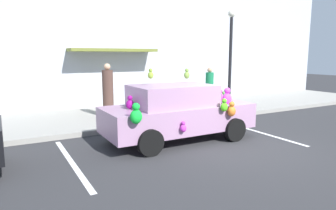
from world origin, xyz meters
TOP-DOWN VIEW (x-y plane):
  - ground_plane at (0.00, 0.00)m, footprint 60.00×60.00m
  - sidewalk at (0.00, 5.00)m, footprint 24.00×4.00m
  - storefront_building at (-0.01, 7.14)m, footprint 24.00×1.25m
  - parking_stripe_front at (1.65, 1.00)m, footprint 0.12×3.60m
  - parking_stripe_rear at (-3.95, 1.00)m, footprint 0.12×3.60m
  - plush_covered_car at (-1.00, 1.39)m, footprint 4.14×2.02m
  - teddy_bear_on_sidewalk at (1.29, 3.69)m, footprint 0.42×0.35m
  - street_lamp_post at (2.63, 3.50)m, footprint 0.28×0.28m
  - pedestrian_near_shopfront at (-1.86, 4.76)m, footprint 0.39×0.39m
  - pedestrian_walking_past at (3.12, 5.43)m, footprint 0.36×0.36m

SIDE VIEW (x-z plane):
  - ground_plane at x=0.00m, z-range 0.00..0.00m
  - parking_stripe_front at x=1.65m, z-range 0.00..0.01m
  - parking_stripe_rear at x=-3.95m, z-range 0.00..0.01m
  - sidewalk at x=0.00m, z-range 0.00..0.15m
  - teddy_bear_on_sidewalk at x=1.29m, z-range 0.12..0.92m
  - plush_covered_car at x=-1.00m, z-range -0.20..1.79m
  - pedestrian_walking_past at x=3.12m, z-range 0.09..1.75m
  - pedestrian_near_shopfront at x=-1.86m, z-range 0.08..1.98m
  - street_lamp_post at x=2.63m, z-range 0.59..4.46m
  - storefront_building at x=-0.01m, z-range -0.01..6.39m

